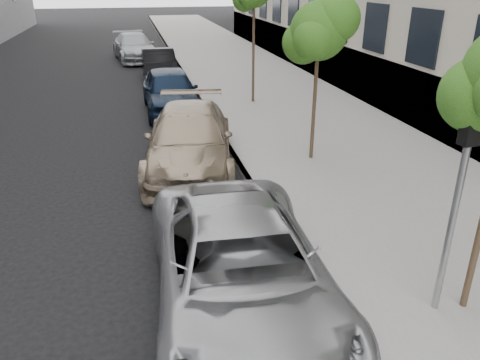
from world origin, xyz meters
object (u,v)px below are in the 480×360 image
object	(u,v)px
signal_pole	(459,190)
sedan_rear	(135,47)
tree_mid	(320,31)
minivan	(241,270)
sedan_blue	(170,91)
sedan_black	(159,65)
suv	(190,139)

from	to	relation	value
signal_pole	sedan_rear	bearing A→B (deg)	92.87
tree_mid	signal_pole	xyz separation A→B (m)	(-0.48, -6.44, -1.40)
minivan	signal_pole	bearing A→B (deg)	-11.71
sedan_blue	sedan_rear	world-z (taller)	sedan_blue
signal_pole	sedan_rear	world-z (taller)	signal_pole
sedan_black	sedan_rear	size ratio (longest dim) A/B	0.81
minivan	suv	xyz separation A→B (m)	(0.00, 6.08, 0.03)
sedan_rear	sedan_black	bearing A→B (deg)	-87.83
tree_mid	sedan_blue	xyz separation A→B (m)	(-3.33, 6.08, -2.69)
sedan_rear	minivan	bearing A→B (deg)	-95.01
suv	sedan_blue	xyz separation A→B (m)	(0.00, 5.72, 0.02)
minivan	suv	world-z (taller)	suv
sedan_blue	suv	bearing A→B (deg)	-90.69
sedan_black	tree_mid	bearing A→B (deg)	-75.49
minivan	suv	distance (m)	6.08
sedan_black	suv	bearing A→B (deg)	-90.60
signal_pole	minivan	distance (m)	3.23
tree_mid	signal_pole	world-z (taller)	tree_mid
sedan_blue	sedan_rear	bearing A→B (deg)	94.15
suv	sedan_black	size ratio (longest dim) A/B	1.24
suv	signal_pole	bearing A→B (deg)	-58.21
sedan_rear	sedan_blue	bearing A→B (deg)	-92.66
suv	sedan_black	bearing A→B (deg)	99.06
sedan_blue	sedan_rear	distance (m)	12.46
tree_mid	sedan_black	world-z (taller)	tree_mid
signal_pole	sedan_blue	distance (m)	12.91
tree_mid	sedan_black	size ratio (longest dim) A/B	0.96
suv	sedan_rear	bearing A→B (deg)	102.37
signal_pole	sedan_black	size ratio (longest dim) A/B	0.71
suv	sedan_black	world-z (taller)	suv
minivan	sedan_rear	size ratio (longest dim) A/B	1.01
signal_pole	minivan	size ratio (longest dim) A/B	0.57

